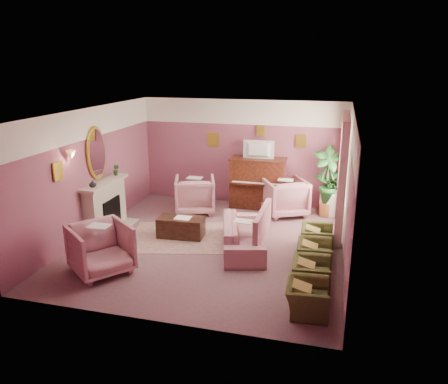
% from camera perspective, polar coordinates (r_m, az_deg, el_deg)
% --- Properties ---
extents(floor, '(5.50, 6.00, 0.01)m').
position_cam_1_polar(floor, '(9.42, -1.72, -6.75)').
color(floor, '#714B53').
rests_on(floor, ground).
extents(ceiling, '(5.50, 6.00, 0.01)m').
position_cam_1_polar(ceiling, '(8.69, -1.89, 10.42)').
color(ceiling, beige).
rests_on(ceiling, wall_back).
extents(wall_back, '(5.50, 0.02, 2.80)m').
position_cam_1_polar(wall_back, '(11.79, 2.39, 5.20)').
color(wall_back, '#72425D').
rests_on(wall_back, floor).
extents(wall_front, '(5.50, 0.02, 2.80)m').
position_cam_1_polar(wall_front, '(6.29, -9.68, -5.50)').
color(wall_front, '#72425D').
rests_on(wall_front, floor).
extents(wall_left, '(0.02, 6.00, 2.80)m').
position_cam_1_polar(wall_left, '(10.08, -16.98, 2.48)').
color(wall_left, '#72425D').
rests_on(wall_left, floor).
extents(wall_right, '(0.02, 6.00, 2.80)m').
position_cam_1_polar(wall_right, '(8.61, 16.02, 0.19)').
color(wall_right, '#72425D').
rests_on(wall_right, floor).
extents(picture_rail_band, '(5.50, 0.01, 0.65)m').
position_cam_1_polar(picture_rail_band, '(11.61, 2.44, 10.39)').
color(picture_rail_band, white).
rests_on(picture_rail_band, wall_back).
extents(stripe_panel, '(0.01, 3.00, 2.15)m').
position_cam_1_polar(stripe_panel, '(9.95, 15.73, 0.46)').
color(stripe_panel, '#B7C5A5').
rests_on(stripe_panel, wall_right).
extents(fireplace_surround, '(0.30, 1.40, 1.10)m').
position_cam_1_polar(fireplace_surround, '(10.39, -15.26, -1.84)').
color(fireplace_surround, '#B3A692').
rests_on(fireplace_surround, floor).
extents(fireplace_inset, '(0.18, 0.72, 0.68)m').
position_cam_1_polar(fireplace_inset, '(10.39, -14.72, -2.68)').
color(fireplace_inset, black).
rests_on(fireplace_inset, floor).
extents(fire_ember, '(0.06, 0.54, 0.10)m').
position_cam_1_polar(fire_ember, '(10.43, -14.46, -3.63)').
color(fire_ember, orange).
rests_on(fire_ember, floor).
extents(mantel_shelf, '(0.40, 1.55, 0.07)m').
position_cam_1_polar(mantel_shelf, '(10.21, -15.36, 1.18)').
color(mantel_shelf, '#B3A692').
rests_on(mantel_shelf, fireplace_surround).
extents(hearth, '(0.55, 1.50, 0.02)m').
position_cam_1_polar(hearth, '(10.47, -14.09, -4.73)').
color(hearth, '#B3A692').
rests_on(hearth, floor).
extents(mirror_frame, '(0.04, 0.72, 1.20)m').
position_cam_1_polar(mirror_frame, '(10.13, -16.34, 4.93)').
color(mirror_frame, gold).
rests_on(mirror_frame, wall_left).
extents(mirror_glass, '(0.01, 0.60, 1.06)m').
position_cam_1_polar(mirror_glass, '(10.12, -16.22, 4.93)').
color(mirror_glass, white).
rests_on(mirror_glass, wall_left).
extents(sconce_shade, '(0.20, 0.20, 0.16)m').
position_cam_1_polar(sconce_shade, '(9.19, -19.34, 4.65)').
color(sconce_shade, tan).
rests_on(sconce_shade, wall_left).
extents(piano, '(1.40, 0.60, 1.30)m').
position_cam_1_polar(piano, '(11.56, 4.42, 1.11)').
color(piano, '#431B0F').
rests_on(piano, floor).
extents(piano_keyshelf, '(1.30, 0.12, 0.06)m').
position_cam_1_polar(piano_keyshelf, '(11.21, 4.10, 0.99)').
color(piano_keyshelf, '#431B0F').
rests_on(piano_keyshelf, piano).
extents(piano_keys, '(1.20, 0.08, 0.02)m').
position_cam_1_polar(piano_keys, '(11.20, 4.10, 1.18)').
color(piano_keys, white).
rests_on(piano_keys, piano).
extents(piano_top, '(1.45, 0.65, 0.04)m').
position_cam_1_polar(piano_top, '(11.40, 4.49, 4.30)').
color(piano_top, '#431B0F').
rests_on(piano_top, piano).
extents(television, '(0.80, 0.12, 0.48)m').
position_cam_1_polar(television, '(11.29, 4.48, 5.69)').
color(television, black).
rests_on(television, piano).
extents(print_back_left, '(0.30, 0.03, 0.38)m').
position_cam_1_polar(print_back_left, '(11.88, -1.43, 6.87)').
color(print_back_left, gold).
rests_on(print_back_left, wall_back).
extents(print_back_right, '(0.26, 0.03, 0.34)m').
position_cam_1_polar(print_back_right, '(11.45, 10.01, 6.55)').
color(print_back_right, gold).
rests_on(print_back_right, wall_back).
extents(print_back_mid, '(0.22, 0.03, 0.26)m').
position_cam_1_polar(print_back_mid, '(11.54, 4.83, 7.94)').
color(print_back_mid, gold).
rests_on(print_back_mid, wall_back).
extents(print_left_wall, '(0.03, 0.28, 0.36)m').
position_cam_1_polar(print_left_wall, '(9.01, -20.88, 2.58)').
color(print_left_wall, gold).
rests_on(print_left_wall, wall_left).
extents(window_blind, '(0.03, 1.40, 1.80)m').
position_cam_1_polar(window_blind, '(10.04, 15.80, 4.29)').
color(window_blind, beige).
rests_on(window_blind, wall_right).
extents(curtain_left, '(0.16, 0.34, 2.60)m').
position_cam_1_polar(curtain_left, '(9.24, 15.14, 0.73)').
color(curtain_left, '#AF6172').
rests_on(curtain_left, floor).
extents(curtain_right, '(0.16, 0.34, 2.60)m').
position_cam_1_polar(curtain_right, '(11.02, 15.20, 3.28)').
color(curtain_right, '#AF6172').
rests_on(curtain_right, floor).
extents(pelmet, '(0.16, 2.20, 0.16)m').
position_cam_1_polar(pelmet, '(9.90, 15.73, 9.19)').
color(pelmet, '#AF6172').
rests_on(pelmet, wall_right).
extents(mantel_plant, '(0.16, 0.16, 0.28)m').
position_cam_1_polar(mantel_plant, '(10.63, -13.92, 2.83)').
color(mantel_plant, '#1D4F1D').
rests_on(mantel_plant, mantel_shelf).
extents(mantel_vase, '(0.16, 0.16, 0.16)m').
position_cam_1_polar(mantel_vase, '(9.77, -16.80, 1.03)').
color(mantel_vase, white).
rests_on(mantel_vase, mantel_shelf).
extents(area_rug, '(2.86, 2.35, 0.01)m').
position_cam_1_polar(area_rug, '(9.78, -4.72, -5.87)').
color(area_rug, '#9D7367').
rests_on(area_rug, floor).
extents(coffee_table, '(1.03, 0.56, 0.45)m').
position_cam_1_polar(coffee_table, '(9.73, -5.63, -4.61)').
color(coffee_table, black).
rests_on(coffee_table, floor).
extents(table_paper, '(0.35, 0.28, 0.01)m').
position_cam_1_polar(table_paper, '(9.64, -5.39, -3.37)').
color(table_paper, white).
rests_on(table_paper, coffee_table).
extents(sofa, '(0.69, 2.08, 0.84)m').
position_cam_1_polar(sofa, '(9.06, 2.51, -4.87)').
color(sofa, '#B87B81').
rests_on(sofa, floor).
extents(sofa_throw, '(0.10, 1.57, 0.58)m').
position_cam_1_polar(sofa_throw, '(8.93, 5.04, -4.03)').
color(sofa_throw, '#AF6172').
rests_on(sofa_throw, sofa).
extents(floral_armchair_left, '(0.99, 0.99, 1.03)m').
position_cam_1_polar(floral_armchair_left, '(11.20, -3.82, -0.11)').
color(floral_armchair_left, '#B87B81').
rests_on(floral_armchair_left, floor).
extents(floral_armchair_right, '(0.99, 0.99, 1.03)m').
position_cam_1_polar(floral_armchair_right, '(11.09, 7.97, -0.41)').
color(floral_armchair_right, '#B87B81').
rests_on(floral_armchair_right, floor).
extents(floral_armchair_front, '(0.99, 0.99, 1.03)m').
position_cam_1_polar(floral_armchair_front, '(8.32, -15.81, -6.86)').
color(floral_armchair_front, '#B87B81').
rests_on(floral_armchair_front, floor).
extents(olive_chair_a, '(0.53, 0.75, 0.65)m').
position_cam_1_polar(olive_chair_a, '(7.02, 10.87, -12.84)').
color(olive_chair_a, '#484C22').
rests_on(olive_chair_a, floor).
extents(olive_chair_b, '(0.53, 0.75, 0.65)m').
position_cam_1_polar(olive_chair_b, '(7.75, 11.35, -9.90)').
color(olive_chair_b, '#484C22').
rests_on(olive_chair_b, floor).
extents(olive_chair_c, '(0.53, 0.75, 0.65)m').
position_cam_1_polar(olive_chair_c, '(8.49, 11.74, -7.47)').
color(olive_chair_c, '#484C22').
rests_on(olive_chair_c, floor).
extents(olive_chair_d, '(0.53, 0.75, 0.65)m').
position_cam_1_polar(olive_chair_d, '(9.24, 12.06, -5.43)').
color(olive_chair_d, '#484C22').
rests_on(olive_chair_d, floor).
extents(side_table, '(0.52, 0.52, 0.70)m').
position_cam_1_polar(side_table, '(11.36, 13.68, -1.19)').
color(side_table, white).
rests_on(side_table, floor).
extents(side_plant_big, '(0.30, 0.30, 0.34)m').
position_cam_1_polar(side_plant_big, '(11.22, 13.86, 1.34)').
color(side_plant_big, '#1D4F1D').
rests_on(side_plant_big, side_table).
extents(side_plant_small, '(0.16, 0.16, 0.28)m').
position_cam_1_polar(side_plant_small, '(11.13, 14.45, 1.01)').
color(side_plant_small, '#1D4F1D').
rests_on(side_plant_small, side_table).
extents(palm_pot, '(0.34, 0.34, 0.34)m').
position_cam_1_polar(palm_pot, '(11.30, 13.11, -2.21)').
color(palm_pot, '#955629').
rests_on(palm_pot, floor).
extents(palm_plant, '(0.76, 0.76, 1.44)m').
position_cam_1_polar(palm_plant, '(11.05, 13.41, 2.16)').
color(palm_plant, '#1D4F1D').
rests_on(palm_plant, palm_pot).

